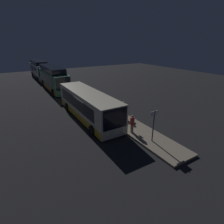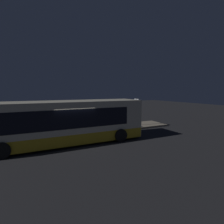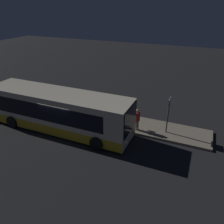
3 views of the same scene
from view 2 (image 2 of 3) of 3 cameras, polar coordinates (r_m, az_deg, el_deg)
name	(u,v)px [view 2 (image 2 of 3)]	position (r m, az deg, el deg)	size (l,w,h in m)	color
ground	(73,144)	(12.30, -12.65, -10.06)	(80.00, 80.00, 0.00)	#232326
platform	(64,133)	(14.99, -15.25, -6.68)	(20.00, 2.54, 0.18)	gray
bus_lead	(62,123)	(12.11, -16.12, -3.49)	(11.13, 2.87, 2.88)	beige
passenger_boarding	(84,118)	(15.55, -9.16, -1.92)	(0.56, 0.39, 1.83)	silver
passenger_waiting	(71,123)	(14.04, -13.26, -3.50)	(0.42, 0.42, 1.61)	#6B604C
passenger_with_bags	(120,119)	(15.70, 2.78, -2.18)	(0.42, 0.58, 1.66)	gray
suitcase	(90,125)	(15.47, -7.13, -4.39)	(0.35, 0.21, 0.94)	beige
sign_post	(136,109)	(17.08, 7.95, 1.11)	(0.10, 0.74, 2.66)	#4C4C51
trash_bin	(86,128)	(14.50, -8.60, -5.29)	(0.44, 0.44, 0.65)	#3F3F44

